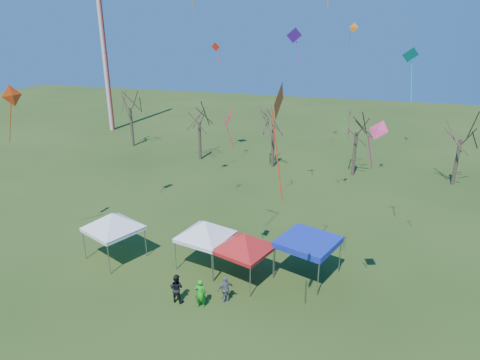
# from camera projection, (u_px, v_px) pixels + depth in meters

# --- Properties ---
(ground) EXTENTS (140.00, 140.00, 0.00)m
(ground) POSITION_uv_depth(u_px,v_px,m) (219.00, 307.00, 23.48)
(ground) COLOR #284014
(ground) RESTS_ON ground
(radio_mast) EXTENTS (0.70, 0.70, 25.00)m
(radio_mast) POSITION_uv_depth(u_px,v_px,m) (103.00, 38.00, 57.08)
(radio_mast) COLOR silver
(radio_mast) RESTS_ON ground
(tree_0) EXTENTS (3.83, 3.83, 8.44)m
(tree_0) POSITION_uv_depth(u_px,v_px,m) (129.00, 94.00, 51.34)
(tree_0) COLOR #3D2D21
(tree_0) RESTS_ON ground
(tree_1) EXTENTS (3.42, 3.42, 7.54)m
(tree_1) POSITION_uv_depth(u_px,v_px,m) (199.00, 108.00, 46.45)
(tree_1) COLOR #3D2D21
(tree_1) RESTS_ON ground
(tree_2) EXTENTS (3.71, 3.71, 8.18)m
(tree_2) POSITION_uv_depth(u_px,v_px,m) (274.00, 108.00, 43.79)
(tree_2) COLOR #3D2D21
(tree_2) RESTS_ON ground
(tree_3) EXTENTS (3.59, 3.59, 7.91)m
(tree_3) POSITION_uv_depth(u_px,v_px,m) (358.00, 116.00, 41.33)
(tree_3) COLOR #3D2D21
(tree_3) RESTS_ON ground
(tree_4) EXTENTS (3.58, 3.58, 7.89)m
(tree_4) POSITION_uv_depth(u_px,v_px,m) (464.00, 122.00, 38.82)
(tree_4) COLOR #3D2D21
(tree_4) RESTS_ON ground
(tent_white_west) EXTENTS (3.95, 3.95, 3.73)m
(tent_white_west) POSITION_uv_depth(u_px,v_px,m) (112.00, 216.00, 27.29)
(tent_white_west) COLOR gray
(tent_white_west) RESTS_ON ground
(tent_white_mid) EXTENTS (4.01, 4.01, 3.63)m
(tent_white_mid) POSITION_uv_depth(u_px,v_px,m) (205.00, 224.00, 26.43)
(tent_white_mid) COLOR gray
(tent_white_mid) RESTS_ON ground
(tent_red) EXTENTS (3.81, 3.81, 3.55)m
(tent_red) POSITION_uv_depth(u_px,v_px,m) (244.00, 237.00, 25.04)
(tent_red) COLOR gray
(tent_red) RESTS_ON ground
(tent_blue) EXTENTS (4.06, 4.06, 2.50)m
(tent_blue) POSITION_uv_depth(u_px,v_px,m) (308.00, 242.00, 25.56)
(tent_blue) COLOR gray
(tent_blue) RESTS_ON ground
(person_green) EXTENTS (0.71, 0.57, 1.70)m
(person_green) POSITION_uv_depth(u_px,v_px,m) (200.00, 293.00, 23.20)
(person_green) COLOR green
(person_green) RESTS_ON ground
(person_grey) EXTENTS (0.96, 0.90, 1.59)m
(person_grey) POSITION_uv_depth(u_px,v_px,m) (226.00, 289.00, 23.64)
(person_grey) COLOR slate
(person_grey) RESTS_ON ground
(person_dark) EXTENTS (0.88, 0.71, 1.70)m
(person_dark) POSITION_uv_depth(u_px,v_px,m) (176.00, 288.00, 23.65)
(person_dark) COLOR black
(person_dark) RESTS_ON ground
(kite_14) EXTENTS (0.94, 1.38, 3.55)m
(kite_14) POSITION_uv_depth(u_px,v_px,m) (12.00, 96.00, 25.80)
(kite_14) COLOR #FF420D
(kite_14) RESTS_ON ground
(kite_19) EXTENTS (0.80, 0.55, 2.12)m
(kite_19) POSITION_uv_depth(u_px,v_px,m) (353.00, 28.00, 35.01)
(kite_19) COLOR orange
(kite_19) RESTS_ON ground
(kite_27) EXTENTS (1.12, 1.04, 2.32)m
(kite_27) POSITION_uv_depth(u_px,v_px,m) (378.00, 131.00, 18.34)
(kite_27) COLOR #E6336B
(kite_27) RESTS_ON ground
(kite_5) EXTENTS (0.53, 1.37, 4.49)m
(kite_5) POSITION_uv_depth(u_px,v_px,m) (277.00, 103.00, 14.55)
(kite_5) COLOR red
(kite_5) RESTS_ON ground
(kite_1) EXTENTS (0.80, 1.12, 2.32)m
(kite_1) POSITION_uv_depth(u_px,v_px,m) (229.00, 116.00, 22.40)
(kite_1) COLOR red
(kite_1) RESTS_ON ground
(kite_22) EXTENTS (0.73, 0.79, 2.31)m
(kite_22) POSITION_uv_depth(u_px,v_px,m) (343.00, 121.00, 35.93)
(kite_22) COLOR green
(kite_22) RESTS_ON ground
(kite_11) EXTENTS (1.34, 1.08, 2.73)m
(kite_11) POSITION_uv_depth(u_px,v_px,m) (294.00, 35.00, 32.20)
(kite_11) COLOR purple
(kite_11) RESTS_ON ground
(kite_13) EXTENTS (0.93, 0.66, 2.31)m
(kite_13) POSITION_uv_depth(u_px,v_px,m) (216.00, 47.00, 40.25)
(kite_13) COLOR red
(kite_13) RESTS_ON ground
(kite_17) EXTENTS (1.16, 0.95, 3.09)m
(kite_17) POSITION_uv_depth(u_px,v_px,m) (410.00, 56.00, 24.11)
(kite_17) COLOR #0CB0BA
(kite_17) RESTS_ON ground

